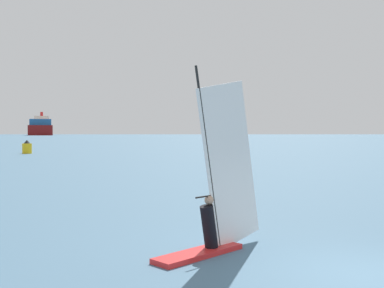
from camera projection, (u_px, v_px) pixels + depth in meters
The scene contains 5 objects.
ground_plane at pixel (377, 277), 8.98m from camera, with size 4000.00×4000.00×0.00m, color #476B84.
windsurfer at pixel (217, 199), 10.93m from camera, with size 3.42×1.58×4.46m.
cargo_ship at pixel (41, 129), 615.62m from camera, with size 46.15×164.49×34.26m.
distant_headland at pixel (75, 126), 1457.29m from camera, with size 647.00×247.35×48.37m, color #60665B.
channel_buoy at pixel (27, 148), 62.58m from camera, with size 1.28×1.28×1.92m.
Camera 1 is at (-7.02, -6.63, 2.87)m, focal length 42.22 mm.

